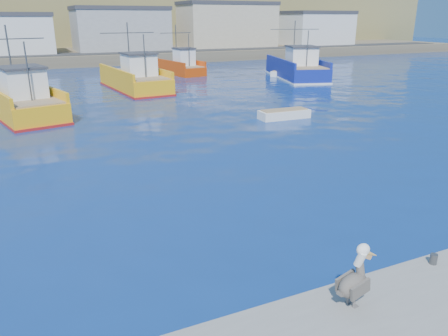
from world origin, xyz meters
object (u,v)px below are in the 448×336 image
trawler_yellow_b (135,79)px  skiff_mid (284,115)px  skiff_far (281,73)px  boat_orange (181,66)px  pelican (355,280)px  trawler_yellow_a (21,101)px  trawler_blue (297,69)px

trawler_yellow_b → skiff_mid: size_ratio=3.16×
skiff_mid → trawler_yellow_b: bearing=110.2°
skiff_mid → skiff_far: skiff_far is taller
trawler_yellow_b → skiff_far: size_ratio=3.09×
boat_orange → pelican: size_ratio=5.55×
skiff_mid → pelican: pelican is taller
skiff_far → trawler_yellow_a: bearing=-157.9°
trawler_yellow_b → skiff_far: 19.96m
boat_orange → skiff_far: boat_orange is taller
trawler_blue → skiff_mid: bearing=-126.1°
trawler_blue → skiff_far: 3.13m
pelican → trawler_blue: bearing=57.8°
skiff_mid → skiff_far: (13.09, 21.46, 0.01)m
trawler_yellow_b → boat_orange: 13.44m
trawler_blue → skiff_mid: (-13.45, -18.47, -0.85)m
trawler_yellow_b → pelican: size_ratio=7.69×
trawler_yellow_b → trawler_yellow_a: bearing=-141.5°
trawler_yellow_a → boat_orange: bearing=44.4°
trawler_yellow_b → trawler_blue: size_ratio=0.90×
trawler_yellow_b → boat_orange: size_ratio=1.39×
boat_orange → pelican: (-12.72, -47.85, 0.14)m
skiff_far → pelican: 47.62m
skiff_far → trawler_blue: bearing=-83.2°
trawler_yellow_b → skiff_mid: trawler_yellow_b is taller
trawler_yellow_a → boat_orange: size_ratio=1.39×
pelican → skiff_far: bearing=60.1°
trawler_yellow_a → skiff_far: size_ratio=3.10×
trawler_yellow_a → skiff_mid: 19.52m
trawler_yellow_a → pelican: trawler_yellow_a is taller
trawler_yellow_b → trawler_blue: (19.94, 0.78, 0.05)m
trawler_yellow_a → trawler_yellow_b: size_ratio=1.00×
trawler_blue → skiff_far: (-0.36, 2.99, -0.84)m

